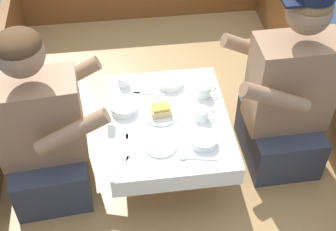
# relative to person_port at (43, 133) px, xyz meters

# --- Properties ---
(ground_plane) EXTENTS (60.00, 60.00, 0.00)m
(ground_plane) POSITION_rel_person_port_xyz_m (0.60, 0.04, -0.66)
(ground_plane) COLOR navy
(boat_deck) EXTENTS (1.88, 3.05, 0.28)m
(boat_deck) POSITION_rel_person_port_xyz_m (0.60, 0.04, -0.52)
(boat_deck) COLOR #A87F4C
(boat_deck) RESTS_ON ground_plane
(cockpit_table) EXTENTS (0.60, 0.73, 0.36)m
(cockpit_table) POSITION_rel_person_port_xyz_m (0.60, 0.05, -0.06)
(cockpit_table) COLOR #B2B2B7
(cockpit_table) RESTS_ON boat_deck
(person_port) EXTENTS (0.54, 0.47, 0.95)m
(person_port) POSITION_rel_person_port_xyz_m (0.00, 0.00, 0.00)
(person_port) COLOR #333847
(person_port) RESTS_ON boat_deck
(person_starboard) EXTENTS (0.53, 0.45, 1.04)m
(person_starboard) POSITION_rel_person_port_xyz_m (1.19, 0.06, 0.04)
(person_starboard) COLOR #333847
(person_starboard) RESTS_ON boat_deck
(plate_sandwich) EXTENTS (0.17, 0.17, 0.01)m
(plate_sandwich) POSITION_rel_person_port_xyz_m (0.57, 0.08, -0.02)
(plate_sandwich) COLOR white
(plate_sandwich) RESTS_ON cockpit_table
(plate_bread) EXTENTS (0.16, 0.16, 0.01)m
(plate_bread) POSITION_rel_person_port_xyz_m (0.54, -0.13, -0.02)
(plate_bread) COLOR white
(plate_bread) RESTS_ON cockpit_table
(sandwich) EXTENTS (0.11, 0.08, 0.05)m
(sandwich) POSITION_rel_person_port_xyz_m (0.57, 0.08, 0.01)
(sandwich) COLOR #E0BC7F
(sandwich) RESTS_ON plate_sandwich
(bowl_port_near) EXTENTS (0.13, 0.13, 0.04)m
(bowl_port_near) POSITION_rel_person_port_xyz_m (0.39, 0.13, -0.00)
(bowl_port_near) COLOR white
(bowl_port_near) RESTS_ON cockpit_table
(bowl_starboard_near) EXTENTS (0.14, 0.14, 0.04)m
(bowl_starboard_near) POSITION_rel_person_port_xyz_m (0.64, 0.30, -0.00)
(bowl_starboard_near) COLOR white
(bowl_starboard_near) RESTS_ON cockpit_table
(bowl_center_far) EXTENTS (0.13, 0.13, 0.04)m
(bowl_center_far) POSITION_rel_person_port_xyz_m (0.74, -0.14, -0.00)
(bowl_center_far) COLOR white
(bowl_center_far) RESTS_ON cockpit_table
(coffee_cup_port) EXTENTS (0.10, 0.07, 0.06)m
(coffee_cup_port) POSITION_rel_person_port_xyz_m (0.76, 0.03, 0.01)
(coffee_cup_port) COLOR white
(coffee_cup_port) RESTS_ON cockpit_table
(coffee_cup_starboard) EXTENTS (0.11, 0.08, 0.07)m
(coffee_cup_starboard) POSITION_rel_person_port_xyz_m (0.80, 0.19, 0.01)
(coffee_cup_starboard) COLOR white
(coffee_cup_starboard) RESTS_ON cockpit_table
(coffee_cup_center) EXTENTS (0.09, 0.06, 0.06)m
(coffee_cup_center) POSITION_rel_person_port_xyz_m (0.40, 0.33, 0.01)
(coffee_cup_center) COLOR white
(coffee_cup_center) RESTS_ON cockpit_table
(utensil_fork_starboard) EXTENTS (0.03, 0.17, 0.00)m
(utensil_fork_starboard) POSITION_rel_person_port_xyz_m (0.39, -0.10, -0.02)
(utensil_fork_starboard) COLOR silver
(utensil_fork_starboard) RESTS_ON cockpit_table
(utensil_fork_port) EXTENTS (0.17, 0.06, 0.00)m
(utensil_fork_port) POSITION_rel_person_port_xyz_m (0.51, 0.24, -0.02)
(utensil_fork_port) COLOR silver
(utensil_fork_port) RESTS_ON cockpit_table
(utensil_knife_port) EXTENTS (0.10, 0.15, 0.00)m
(utensil_knife_port) POSITION_rel_person_port_xyz_m (0.35, -0.25, -0.02)
(utensil_knife_port) COLOR silver
(utensil_knife_port) RESTS_ON cockpit_table
(utensil_spoon_center) EXTENTS (0.17, 0.04, 0.01)m
(utensil_spoon_center) POSITION_rel_person_port_xyz_m (0.67, -0.23, -0.02)
(utensil_spoon_center) COLOR silver
(utensil_spoon_center) RESTS_ON cockpit_table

